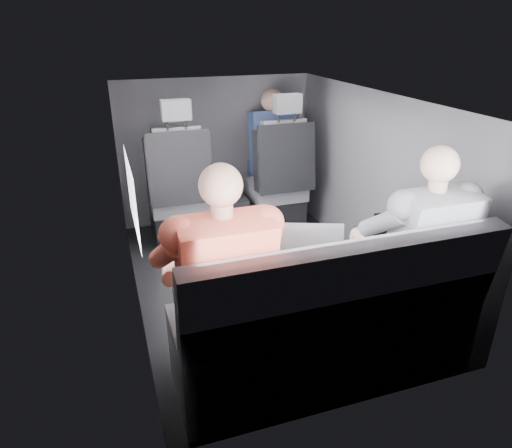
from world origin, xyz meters
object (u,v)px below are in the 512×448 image
object	(u,v)px
rear_bench	(327,330)
passenger_front_right	(272,144)
laptop_white	(210,265)
passenger_rear_right	(412,251)
laptop_black	(392,238)
center_console	(229,214)
water_bottle	(233,188)
laptop_silver	(300,252)
passenger_rear_left	(219,283)
front_seat_left	(179,200)
soda_cup	(228,193)
front_seat_right	(278,189)

from	to	relation	value
rear_bench	passenger_front_right	world-z (taller)	passenger_front_right
laptop_white	passenger_rear_right	size ratio (longest dim) A/B	0.25
rear_bench	laptop_black	xyz separation A→B (m)	(0.54, 0.29, 0.32)
laptop_white	center_console	bearing A→B (deg)	71.51
water_bottle	laptop_silver	world-z (taller)	laptop_silver
center_console	water_bottle	xyz separation A→B (m)	(0.02, -0.07, 0.27)
passenger_rear_left	passenger_front_right	distance (m)	2.31
front_seat_left	center_console	distance (m)	0.49
soda_cup	laptop_black	bearing A→B (deg)	-68.07
laptop_silver	rear_bench	bearing A→B (deg)	-80.58
front_seat_right	laptop_white	distance (m)	1.89
front_seat_right	passenger_rear_right	distance (m)	1.83
laptop_black	passenger_front_right	xyz separation A→B (m)	(-0.06, 1.87, 0.12)
laptop_silver	laptop_black	bearing A→B (deg)	0.31
laptop_silver	passenger_front_right	bearing A→B (deg)	74.24
front_seat_left	passenger_front_right	bearing A→B (deg)	15.48
laptop_silver	passenger_rear_left	size ratio (longest dim) A/B	0.35
center_console	laptop_silver	xyz separation A→B (m)	(-0.05, -1.66, 0.44)
center_console	soda_cup	size ratio (longest dim) A/B	1.79
front_seat_right	front_seat_left	bearing A→B (deg)	180.00
laptop_white	laptop_black	world-z (taller)	laptop_black
front_seat_right	water_bottle	xyz separation A→B (m)	(-0.43, -0.03, 0.07)
rear_bench	passenger_rear_right	xyz separation A→B (m)	(0.54, 0.09, 0.33)
laptop_silver	laptop_black	distance (m)	0.59
water_bottle	passenger_rear_right	bearing A→B (deg)	-73.74
laptop_black	rear_bench	bearing A→B (deg)	-151.97
laptop_black	passenger_front_right	size ratio (longest dim) A/B	0.46
rear_bench	soda_cup	distance (m)	1.78
soda_cup	water_bottle	bearing A→B (deg)	51.70
center_console	water_bottle	size ratio (longest dim) A/B	2.97
laptop_black	passenger_front_right	distance (m)	1.88
rear_bench	laptop_black	bearing A→B (deg)	28.03
soda_cup	laptop_black	distance (m)	1.61
rear_bench	laptop_black	size ratio (longest dim) A/B	4.23
passenger_front_right	laptop_white	bearing A→B (deg)	-119.06
water_bottle	passenger_front_right	distance (m)	0.61
front_seat_left	passenger_rear_left	distance (m)	1.83
center_console	passenger_rear_left	distance (m)	1.98
front_seat_left	passenger_front_right	size ratio (longest dim) A/B	1.54
rear_bench	laptop_silver	xyz separation A→B (m)	(-0.05, 0.29, 0.33)
laptop_white	laptop_black	xyz separation A→B (m)	(1.09, -0.02, 0.00)
front_seat_left	passenger_rear_right	world-z (taller)	front_seat_left
laptop_white	passenger_front_right	xyz separation A→B (m)	(1.03, 1.85, 0.12)
front_seat_left	water_bottle	world-z (taller)	front_seat_left
rear_bench	laptop_white	bearing A→B (deg)	150.13
passenger_front_right	rear_bench	bearing A→B (deg)	-102.57
center_console	laptop_black	world-z (taller)	laptop_black
water_bottle	laptop_white	world-z (taller)	laptop_white
front_seat_left	rear_bench	world-z (taller)	front_seat_left
front_seat_right	center_console	world-z (taller)	front_seat_right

